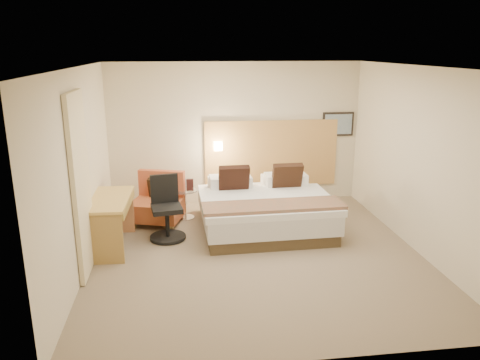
{
  "coord_description": "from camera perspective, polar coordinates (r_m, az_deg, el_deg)",
  "views": [
    {
      "loc": [
        -1.07,
        -6.29,
        2.95
      ],
      "look_at": [
        -0.16,
        0.6,
        0.97
      ],
      "focal_mm": 35.0,
      "sensor_mm": 36.0,
      "label": 1
    }
  ],
  "objects": [
    {
      "name": "bottle_b",
      "position": [
        8.34,
        -6.79,
        -0.45
      ],
      "size": [
        0.06,
        0.06,
        0.19
      ],
      "primitive_type": "cylinder",
      "rotation": [
        0.0,
        0.0,
        -0.04
      ],
      "color": "#7A96BD",
      "rests_on": "side_table"
    },
    {
      "name": "art_frame",
      "position": [
        9.41,
        11.86,
        6.69
      ],
      "size": [
        0.62,
        0.03,
        0.47
      ],
      "primitive_type": "cube",
      "color": "black",
      "rests_on": "wall_back"
    },
    {
      "name": "wall_front",
      "position": [
        4.24,
        7.73,
        -6.45
      ],
      "size": [
        4.8,
        0.02,
        2.7
      ],
      "primitive_type": "cube",
      "color": "beige",
      "rests_on": "floor"
    },
    {
      "name": "desk",
      "position": [
        7.28,
        -15.35,
        -3.39
      ],
      "size": [
        0.63,
        1.28,
        0.79
      ],
      "color": "tan",
      "rests_on": "floor"
    },
    {
      "name": "art_canvas",
      "position": [
        9.39,
        11.9,
        6.67
      ],
      "size": [
        0.54,
        0.01,
        0.39
      ],
      "primitive_type": "cube",
      "color": "gray",
      "rests_on": "wall_back"
    },
    {
      "name": "lounge_chair",
      "position": [
        8.23,
        -9.94,
        -2.79
      ],
      "size": [
        1.0,
        0.93,
        0.87
      ],
      "color": "#9D884A",
      "rests_on": "floor"
    },
    {
      "name": "wall_right",
      "position": [
        7.36,
        20.95,
        2.27
      ],
      "size": [
        0.02,
        5.0,
        2.7
      ],
      "primitive_type": "cube",
      "color": "beige",
      "rests_on": "floor"
    },
    {
      "name": "desk_chair",
      "position": [
        7.51,
        -8.94,
        -4.04
      ],
      "size": [
        0.65,
        0.65,
        1.01
      ],
      "color": "black",
      "rests_on": "floor"
    },
    {
      "name": "lamp_shade",
      "position": [
        8.86,
        -2.68,
        4.15
      ],
      "size": [
        0.15,
        0.15,
        0.15
      ],
      "primitive_type": "cube",
      "color": "beige",
      "rests_on": "wall_back"
    },
    {
      "name": "lamp_arm",
      "position": [
        8.92,
        -2.72,
        4.23
      ],
      "size": [
        0.02,
        0.12,
        0.02
      ],
      "primitive_type": "cylinder",
      "rotation": [
        1.57,
        0.0,
        0.0
      ],
      "color": "white",
      "rests_on": "wall_back"
    },
    {
      "name": "curtain",
      "position": [
        6.41,
        -18.81,
        -0.64
      ],
      "size": [
        0.06,
        0.9,
        2.42
      ],
      "primitive_type": "cube",
      "color": "beige",
      "rests_on": "wall_left"
    },
    {
      "name": "bottle_a",
      "position": [
        8.33,
        -7.14,
        -0.47
      ],
      "size": [
        0.06,
        0.06,
        0.19
      ],
      "primitive_type": "cylinder",
      "rotation": [
        0.0,
        0.0,
        -0.04
      ],
      "color": "#94B5E5",
      "rests_on": "side_table"
    },
    {
      "name": "wall_back",
      "position": [
        9.01,
        -0.55,
        5.65
      ],
      "size": [
        4.8,
        0.02,
        2.7
      ],
      "primitive_type": "cube",
      "color": "beige",
      "rests_on": "floor"
    },
    {
      "name": "wall_left",
      "position": [
        6.63,
        -18.93,
        1.04
      ],
      "size": [
        0.02,
        5.0,
        2.7
      ],
      "primitive_type": "cube",
      "color": "beige",
      "rests_on": "floor"
    },
    {
      "name": "menu_folder",
      "position": [
        8.23,
        -6.13,
        -0.59
      ],
      "size": [
        0.12,
        0.05,
        0.21
      ],
      "primitive_type": "cube",
      "rotation": [
        0.0,
        0.0,
        -0.04
      ],
      "color": "#381816",
      "rests_on": "side_table"
    },
    {
      "name": "floor",
      "position": [
        7.03,
        1.98,
        -9.02
      ],
      "size": [
        4.8,
        5.0,
        0.02
      ],
      "primitive_type": "cube",
      "color": "#786751",
      "rests_on": "ground"
    },
    {
      "name": "ceiling",
      "position": [
        6.38,
        2.22,
        13.72
      ],
      "size": [
        4.8,
        5.0,
        0.02
      ],
      "primitive_type": "cube",
      "color": "white",
      "rests_on": "floor"
    },
    {
      "name": "bed",
      "position": [
        7.89,
        2.91,
        -3.46
      ],
      "size": [
        2.18,
        2.12,
        1.04
      ],
      "color": "#463723",
      "rests_on": "floor"
    },
    {
      "name": "headboard_panel",
      "position": [
        9.16,
        3.84,
        3.24
      ],
      "size": [
        2.6,
        0.04,
        1.3
      ],
      "primitive_type": "cube",
      "color": "tan",
      "rests_on": "wall_back"
    },
    {
      "name": "side_table",
      "position": [
        8.38,
        -6.73,
        -2.72
      ],
      "size": [
        0.49,
        0.49,
        0.53
      ],
      "color": "silver",
      "rests_on": "floor"
    }
  ]
}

